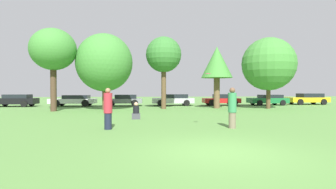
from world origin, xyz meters
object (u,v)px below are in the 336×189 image
frisbee (208,74)px  bystander_sitting (136,112)px  tree_4 (269,64)px  parked_car_black (15,100)px  parked_car_yellow (308,99)px  tree_3 (217,63)px  parked_car_grey (124,100)px  tree_0 (53,50)px  person_thrower (108,109)px  parked_car_red (222,99)px  parked_car_silver (174,100)px  tree_2 (164,55)px  person_catcher (232,108)px  tree_1 (104,63)px  parked_car_green (268,100)px  parked_car_white (74,100)px

frisbee → bystander_sitting: frisbee is taller
tree_4 → parked_car_black: size_ratio=1.48×
parked_car_black → parked_car_yellow: size_ratio=0.96×
tree_3 → parked_car_grey: 10.40m
tree_0 → person_thrower: bearing=-62.1°
parked_car_red → parked_car_silver: bearing=-2.8°
parked_car_black → parked_car_red: 21.40m
tree_2 → parked_car_silver: bearing=72.7°
person_catcher → bystander_sitting: (-4.21, 4.08, -0.51)m
frisbee → parked_car_silver: frisbee is taller
tree_3 → frisbee: bearing=-108.4°
tree_1 → parked_car_green: 18.20m
parked_car_yellow → tree_2: bearing=18.7°
tree_2 → parked_car_grey: size_ratio=1.58×
person_thrower → tree_2: size_ratio=0.27×
tree_0 → tree_2: size_ratio=1.02×
tree_3 → parked_car_red: size_ratio=1.43×
person_catcher → tree_0: size_ratio=0.27×
parked_car_black → parked_car_silver: bearing=-177.7°
bystander_sitting → parked_car_white: bearing=117.0°
tree_0 → parked_car_black: tree_0 is taller
tree_0 → tree_4: 18.32m
person_catcher → frisbee: frisbee is taller
tree_3 → parked_car_white: bearing=162.0°
tree_4 → parked_car_white: 19.38m
person_catcher → tree_0: (-10.75, 10.42, 3.92)m
bystander_sitting → parked_car_yellow: (19.65, 13.38, 0.30)m
parked_car_black → parked_car_yellow: 31.94m
frisbee → tree_2: tree_2 is taller
parked_car_grey → parked_car_yellow: bearing=-176.9°
person_catcher → parked_car_green: size_ratio=0.42×
tree_2 → tree_4: 9.47m
parked_car_yellow → person_thrower: bearing=41.4°
frisbee → tree_2: 12.35m
tree_0 → parked_car_yellow: 27.42m
tree_3 → person_catcher: bearing=-103.8°
person_catcher → parked_car_green: 19.54m
person_thrower → tree_1: 11.82m
tree_2 → person_thrower: bearing=-106.2°
tree_2 → parked_car_red: (6.77, 4.48, -4.10)m
tree_4 → parked_car_red: 6.72m
person_thrower → tree_2: 13.01m
parked_car_green → person_catcher: bearing=60.3°
tree_4 → person_thrower: bearing=-138.9°
tree_0 → tree_2: (8.86, 1.74, -0.05)m
parked_car_white → parked_car_red: bearing=-179.4°
tree_1 → parked_car_yellow: 23.40m
parked_car_black → parked_car_silver: parked_car_black is taller
person_thrower → parked_car_red: size_ratio=0.44×
tree_4 → tree_1: bearing=179.7°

